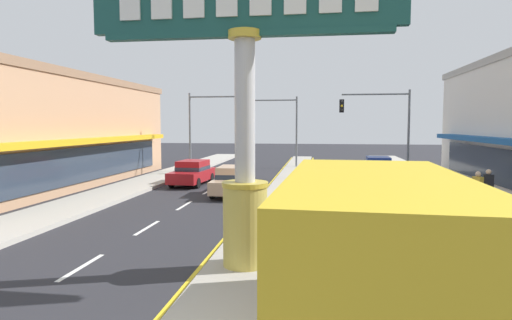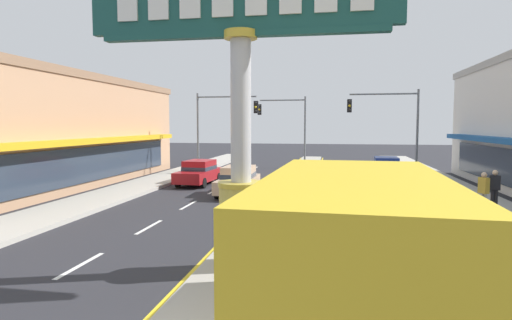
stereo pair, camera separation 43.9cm
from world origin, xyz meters
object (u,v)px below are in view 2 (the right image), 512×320
at_px(storefront_left, 38,131).
at_px(traffic_light_right_side, 391,118).
at_px(box_truck_near_left_lane, 353,264).
at_px(sedan_mid_left_lane, 199,172).
at_px(pedestrian_near_kerb, 495,188).
at_px(pedestrian_far_side, 484,190).
at_px(district_sign, 241,102).
at_px(traffic_light_median_far, 288,120).
at_px(traffic_light_left_side, 220,118).
at_px(sedan_near_right_lane, 386,168).
at_px(sedan_far_right_lane, 238,180).

height_order(storefront_left, traffic_light_right_side, storefront_left).
distance_m(box_truck_near_left_lane, sedan_mid_left_lane, 21.27).
height_order(pedestrian_near_kerb, pedestrian_far_side, pedestrian_near_kerb).
bearing_deg(district_sign, traffic_light_median_far, 93.38).
xyz_separation_m(district_sign, storefront_left, (-15.16, 12.46, -0.92)).
bearing_deg(traffic_light_left_side, traffic_light_right_side, -4.51).
bearing_deg(sedan_mid_left_lane, district_sign, -68.50).
xyz_separation_m(traffic_light_left_side, traffic_light_median_far, (4.70, 5.21, -0.05)).
bearing_deg(traffic_light_right_side, storefront_left, -159.61).
bearing_deg(pedestrian_far_side, box_truck_near_left_lane, -115.15).
xyz_separation_m(traffic_light_median_far, sedan_mid_left_lane, (-4.41, -11.45, -3.41)).
xyz_separation_m(storefront_left, pedestrian_far_side, (23.51, -4.51, -2.28)).
xyz_separation_m(sedan_mid_left_lane, pedestrian_near_kerb, (14.87, -6.85, 0.38)).
bearing_deg(sedan_near_right_lane, district_sign, -106.46).
relative_size(storefront_left, traffic_light_left_side, 3.93).
relative_size(storefront_left, pedestrian_near_kerb, 14.09).
distance_m(traffic_light_right_side, pedestrian_far_side, 13.03).
distance_m(traffic_light_median_far, sedan_far_right_lane, 15.29).
bearing_deg(sedan_mid_left_lane, storefront_left, -163.48).
distance_m(traffic_light_median_far, sedan_near_right_lane, 10.46).
bearing_deg(sedan_near_right_lane, pedestrian_near_kerb, -76.28).
xyz_separation_m(sedan_far_right_lane, pedestrian_far_side, (11.04, -3.81, 0.34)).
bearing_deg(traffic_light_median_far, traffic_light_left_side, -132.02).
bearing_deg(pedestrian_near_kerb, district_sign, -136.86).
relative_size(traffic_light_median_far, sedan_far_right_lane, 1.43).
xyz_separation_m(traffic_light_right_side, traffic_light_median_far, (-7.84, 6.20, -0.05)).
xyz_separation_m(storefront_left, sedan_near_right_lane, (21.15, 7.79, -2.62)).
xyz_separation_m(traffic_light_left_side, pedestrian_near_kerb, (15.16, -13.08, -3.08)).
relative_size(district_sign, box_truck_near_left_lane, 1.13).
height_order(traffic_light_median_far, pedestrian_near_kerb, traffic_light_median_far).
distance_m(pedestrian_near_kerb, pedestrian_far_side, 0.66).
relative_size(pedestrian_near_kerb, pedestrian_far_side, 1.03).
bearing_deg(pedestrian_far_side, sedan_near_right_lane, 100.89).
height_order(box_truck_near_left_lane, pedestrian_near_kerb, box_truck_near_left_lane).
bearing_deg(pedestrian_far_side, storefront_left, 169.14).
bearing_deg(pedestrian_far_side, traffic_light_median_far, 117.98).
bearing_deg(traffic_light_right_side, sedan_mid_left_lane, -156.84).
bearing_deg(sedan_far_right_lane, traffic_light_left_side, 110.37).
bearing_deg(sedan_far_right_lane, pedestrian_near_kerb, -16.51).
bearing_deg(pedestrian_far_side, traffic_light_right_side, 99.46).
height_order(traffic_light_left_side, pedestrian_far_side, traffic_light_left_side).
xyz_separation_m(sedan_mid_left_lane, pedestrian_far_side, (14.33, -7.23, 0.34)).
bearing_deg(traffic_light_right_side, sedan_far_right_lane, -135.96).
height_order(traffic_light_right_side, pedestrian_near_kerb, traffic_light_right_side).
bearing_deg(sedan_far_right_lane, pedestrian_far_side, -19.06).
height_order(storefront_left, box_truck_near_left_lane, storefront_left).
xyz_separation_m(traffic_light_right_side, pedestrian_far_side, (2.08, -12.48, -3.12)).
xyz_separation_m(district_sign, box_truck_near_left_lane, (2.62, -4.25, -2.63)).
height_order(traffic_light_left_side, sedan_near_right_lane, traffic_light_left_side).
distance_m(sedan_near_right_lane, pedestrian_near_kerb, 12.27).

